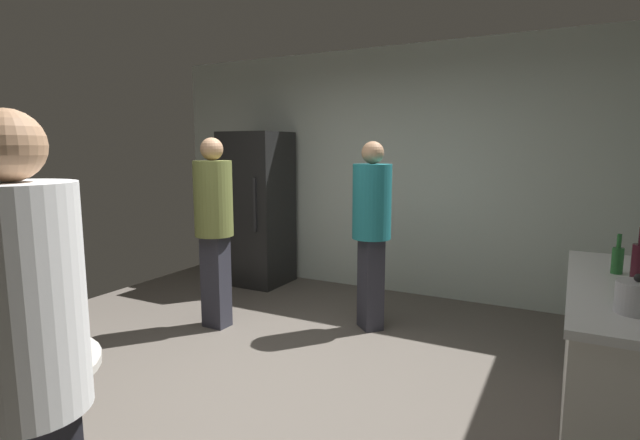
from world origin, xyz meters
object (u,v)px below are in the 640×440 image
at_px(person_in_olive_shirt, 214,218).
at_px(wine_bottle_on_counter, 639,264).
at_px(beer_bottle_amber, 45,345).
at_px(beer_bottle_on_counter, 618,259).
at_px(person_in_teal_shirt, 372,221).
at_px(kettle, 637,297).
at_px(refrigerator, 257,209).
at_px(person_in_white_shirt, 27,358).

bearing_deg(person_in_olive_shirt, wine_bottle_on_counter, 84.13).
bearing_deg(person_in_olive_shirt, beer_bottle_amber, 24.63).
distance_m(beer_bottle_on_counter, person_in_teal_shirt, 1.95).
xyz_separation_m(kettle, beer_bottle_on_counter, (-0.03, 0.75, 0.01)).
bearing_deg(beer_bottle_on_counter, beer_bottle_amber, -135.93).
height_order(beer_bottle_on_counter, beer_bottle_amber, beer_bottle_on_counter).
bearing_deg(refrigerator, person_in_teal_shirt, -24.18).
relative_size(kettle, wine_bottle_on_counter, 0.79).
bearing_deg(kettle, person_in_olive_shirt, 163.84).
bearing_deg(person_in_white_shirt, beer_bottle_on_counter, -107.63).
relative_size(kettle, person_in_white_shirt, 0.14).
bearing_deg(person_in_white_shirt, wine_bottle_on_counter, -111.85).
distance_m(kettle, beer_bottle_amber, 2.50).
height_order(beer_bottle_amber, person_in_olive_shirt, person_in_olive_shirt).
height_order(beer_bottle_amber, person_in_teal_shirt, person_in_teal_shirt).
relative_size(kettle, beer_bottle_amber, 1.06).
bearing_deg(refrigerator, person_in_white_shirt, -63.69).
xyz_separation_m(wine_bottle_on_counter, person_in_teal_shirt, (-1.88, 0.99, -0.04)).
xyz_separation_m(kettle, person_in_olive_shirt, (-3.09, 0.89, 0.03)).
bearing_deg(wine_bottle_on_counter, beer_bottle_on_counter, 107.52).
distance_m(refrigerator, beer_bottle_amber, 3.88).
bearing_deg(person_in_white_shirt, beer_bottle_amber, -19.58).
bearing_deg(beer_bottle_amber, beer_bottle_on_counter, 44.07).
relative_size(person_in_teal_shirt, person_in_olive_shirt, 0.98).
bearing_deg(person_in_white_shirt, refrigerator, -47.17).
relative_size(beer_bottle_on_counter, person_in_white_shirt, 0.13).
relative_size(refrigerator, person_in_teal_shirt, 1.08).
xyz_separation_m(wine_bottle_on_counter, person_in_olive_shirt, (-3.14, 0.39, -0.02)).
distance_m(wine_bottle_on_counter, person_in_white_shirt, 2.75).
height_order(beer_bottle_amber, person_in_white_shirt, person_in_white_shirt).
xyz_separation_m(refrigerator, person_in_white_shirt, (1.95, -3.94, 0.11)).
relative_size(refrigerator, beer_bottle_amber, 7.83).
height_order(refrigerator, person_in_white_shirt, refrigerator).
distance_m(refrigerator, wine_bottle_on_counter, 4.07).
xyz_separation_m(beer_bottle_amber, person_in_olive_shirt, (-0.95, 2.19, 0.18)).
bearing_deg(person_in_teal_shirt, wine_bottle_on_counter, 105.66).
relative_size(wine_bottle_on_counter, beer_bottle_on_counter, 1.35).
bearing_deg(beer_bottle_amber, refrigerator, 112.19).
distance_m(refrigerator, person_in_olive_shirt, 1.50).
xyz_separation_m(kettle, person_in_teal_shirt, (-1.83, 1.50, 0.01)).
bearing_deg(wine_bottle_on_counter, refrigerator, 153.89).
bearing_deg(person_in_teal_shirt, beer_bottle_amber, 37.16).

